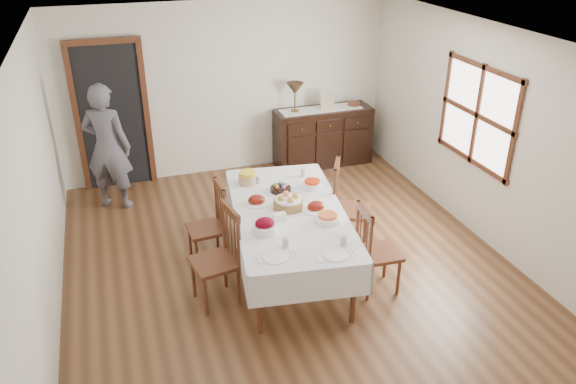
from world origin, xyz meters
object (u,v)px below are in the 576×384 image
object	(u,v)px
dining_table	(289,217)
chair_left_far	(210,224)
person	(107,143)
chair_right_far	(347,205)
table_lamp	(295,89)
chair_left_near	(219,256)
sideboard	(323,137)
chair_right_near	(374,249)

from	to	relation	value
dining_table	chair_left_far	bearing A→B (deg)	155.69
chair_left_far	person	xyz separation A→B (m)	(-1.01, 1.80, 0.44)
chair_right_far	table_lamp	world-z (taller)	table_lamp
person	table_lamp	world-z (taller)	person
chair_left_near	table_lamp	size ratio (longest dim) A/B	2.33
dining_table	sideboard	size ratio (longest dim) A/B	1.60
chair_left_near	sideboard	bearing A→B (deg)	132.10
sideboard	table_lamp	distance (m)	0.94
chair_left_far	table_lamp	distance (m)	3.00
sideboard	chair_left_near	bearing A→B (deg)	-127.82
dining_table	person	distance (m)	2.93
dining_table	chair_left_near	distance (m)	0.90
chair_left_far	chair_right_near	bearing A→B (deg)	50.78
chair_right_near	chair_right_far	world-z (taller)	chair_right_far
dining_table	sideboard	distance (m)	3.14
chair_right_far	table_lamp	bearing A→B (deg)	23.94
chair_left_near	sideboard	world-z (taller)	chair_left_near
dining_table	sideboard	xyz separation A→B (m)	(1.50, 2.75, -0.24)
sideboard	chair_left_far	bearing A→B (deg)	-135.40
chair_right_near	chair_right_far	bearing A→B (deg)	-2.38
chair_left_near	chair_left_far	distance (m)	0.77
chair_right_far	chair_left_near	bearing A→B (deg)	136.96
dining_table	chair_right_near	size ratio (longest dim) A/B	2.44
chair_right_near	table_lamp	size ratio (longest dim) A/B	2.20
chair_left_near	sideboard	distance (m)	3.81
chair_left_near	table_lamp	world-z (taller)	table_lamp
chair_right_far	sideboard	world-z (taller)	chair_right_far
person	chair_right_far	bearing A→B (deg)	167.73
chair_left_near	chair_left_far	xyz separation A→B (m)	(0.06, 0.76, -0.04)
chair_right_far	dining_table	bearing A→B (deg)	138.31
sideboard	person	xyz separation A→B (m)	(-3.29, -0.45, 0.47)
chair_left_near	chair_right_far	xyz separation A→B (m)	(1.68, 0.57, 0.01)
chair_left_near	person	xyz separation A→B (m)	(-0.95, 2.57, 0.39)
sideboard	person	distance (m)	3.35
dining_table	chair_right_near	bearing A→B (deg)	-30.31
chair_right_far	sideboard	bearing A→B (deg)	13.16
chair_left_near	chair_right_far	world-z (taller)	chair_right_far
chair_left_near	sideboard	xyz separation A→B (m)	(2.34, 3.01, -0.08)
dining_table	chair_left_near	bearing A→B (deg)	-154.40
dining_table	chair_left_near	world-z (taller)	chair_left_near
sideboard	table_lamp	world-z (taller)	table_lamp
dining_table	chair_right_near	distance (m)	0.98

